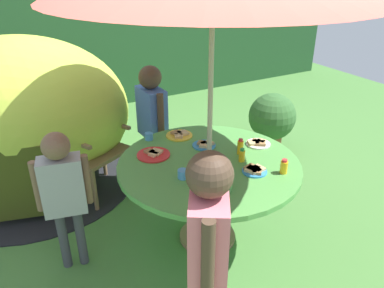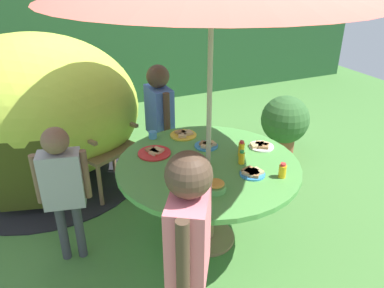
% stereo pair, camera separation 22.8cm
% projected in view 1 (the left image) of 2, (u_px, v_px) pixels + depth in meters
% --- Properties ---
extents(ground_plane, '(10.00, 10.00, 0.02)m').
position_uv_depth(ground_plane, '(207.00, 238.00, 3.19)').
color(ground_plane, '#477A38').
extents(hedge_backdrop, '(9.00, 0.70, 2.03)m').
position_uv_depth(hedge_backdrop, '(80.00, 38.00, 5.65)').
color(hedge_backdrop, '#234C28').
rests_on(hedge_backdrop, ground_plane).
extents(garden_table, '(1.38, 1.38, 0.72)m').
position_uv_depth(garden_table, '(209.00, 174.00, 2.91)').
color(garden_table, '#93704C').
rests_on(garden_table, ground_plane).
extents(wooden_chair, '(0.66, 0.62, 0.99)m').
position_uv_depth(wooden_chair, '(89.00, 140.00, 3.59)').
color(wooden_chair, brown).
rests_on(wooden_chair, ground_plane).
extents(dome_tent, '(2.49, 2.49, 1.49)m').
position_uv_depth(dome_tent, '(24.00, 116.00, 3.65)').
color(dome_tent, '#B2C63F').
rests_on(dome_tent, ground_plane).
extents(potted_plant, '(0.55, 0.55, 0.72)m').
position_uv_depth(potted_plant, '(272.00, 119.00, 4.41)').
color(potted_plant, brown).
rests_on(potted_plant, ground_plane).
extents(child_in_blue_shirt, '(0.21, 0.42, 1.24)m').
position_uv_depth(child_in_blue_shirt, '(152.00, 113.00, 3.56)').
color(child_in_blue_shirt, navy).
rests_on(child_in_blue_shirt, ground_plane).
extents(child_in_grey_shirt, '(0.37, 0.22, 1.10)m').
position_uv_depth(child_in_grey_shirt, '(63.00, 186.00, 2.60)').
color(child_in_grey_shirt, '#3F3F47').
rests_on(child_in_grey_shirt, ground_plane).
extents(child_in_pink_shirt, '(0.34, 0.39, 1.33)m').
position_uv_depth(child_in_pink_shirt, '(208.00, 238.00, 1.90)').
color(child_in_pink_shirt, navy).
rests_on(child_in_pink_shirt, ground_plane).
extents(snack_bowl, '(0.14, 0.14, 0.07)m').
position_uv_depth(snack_bowl, '(221.00, 185.00, 2.51)').
color(snack_bowl, '#66B259').
rests_on(snack_bowl, garden_table).
extents(plate_mid_right, '(0.23, 0.23, 0.03)m').
position_uv_depth(plate_mid_right, '(179.00, 135.00, 3.27)').
color(plate_mid_right, yellow).
rests_on(plate_mid_right, garden_table).
extents(plate_front_edge, '(0.26, 0.26, 0.03)m').
position_uv_depth(plate_front_edge, '(153.00, 154.00, 2.95)').
color(plate_front_edge, red).
rests_on(plate_front_edge, garden_table).
extents(plate_center_front, '(0.19, 0.19, 0.03)m').
position_uv_depth(plate_center_front, '(205.00, 145.00, 3.10)').
color(plate_center_front, '#338CD8').
rests_on(plate_center_front, garden_table).
extents(plate_back_edge, '(0.18, 0.18, 0.03)m').
position_uv_depth(plate_back_edge, '(254.00, 170.00, 2.72)').
color(plate_back_edge, '#338CD8').
rests_on(plate_back_edge, garden_table).
extents(plate_near_right, '(0.20, 0.20, 0.03)m').
position_uv_depth(plate_near_right, '(258.00, 143.00, 3.12)').
color(plate_near_right, white).
rests_on(plate_near_right, garden_table).
extents(juice_bottle_near_left, '(0.05, 0.05, 0.13)m').
position_uv_depth(juice_bottle_near_left, '(241.00, 147.00, 2.95)').
color(juice_bottle_near_left, yellow).
rests_on(juice_bottle_near_left, garden_table).
extents(juice_bottle_far_left, '(0.05, 0.05, 0.10)m').
position_uv_depth(juice_bottle_far_left, '(207.00, 165.00, 2.72)').
color(juice_bottle_far_left, yellow).
rests_on(juice_bottle_far_left, garden_table).
extents(juice_bottle_far_right, '(0.05, 0.05, 0.11)m').
position_uv_depth(juice_bottle_far_right, '(242.00, 155.00, 2.85)').
color(juice_bottle_far_right, yellow).
rests_on(juice_bottle_far_right, garden_table).
extents(juice_bottle_center_back, '(0.05, 0.05, 0.11)m').
position_uv_depth(juice_bottle_center_back, '(284.00, 167.00, 2.70)').
color(juice_bottle_center_back, yellow).
rests_on(juice_bottle_center_back, garden_table).
extents(cup_near, '(0.07, 0.07, 0.06)m').
position_uv_depth(cup_near, '(183.00, 174.00, 2.64)').
color(cup_near, '#4C99D8').
rests_on(cup_near, garden_table).
extents(cup_far, '(0.07, 0.07, 0.06)m').
position_uv_depth(cup_far, '(149.00, 136.00, 3.20)').
color(cup_far, '#4C99D8').
rests_on(cup_far, garden_table).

